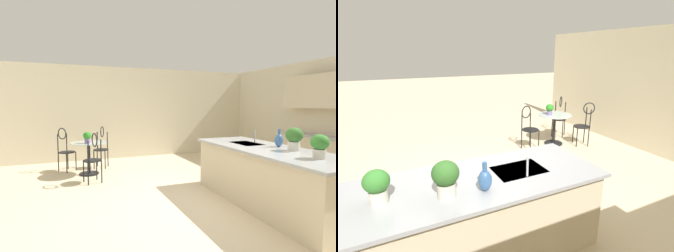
% 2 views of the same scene
% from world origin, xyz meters
% --- Properties ---
extents(ground_plane, '(40.00, 40.00, 0.00)m').
position_xyz_m(ground_plane, '(0.00, 0.00, 0.00)').
color(ground_plane, beige).
extents(wall_left_window, '(0.12, 7.80, 2.70)m').
position_xyz_m(wall_left_window, '(-4.26, 0.00, 1.35)').
color(wall_left_window, beige).
rests_on(wall_left_window, ground).
extents(kitchen_island, '(2.80, 1.06, 0.92)m').
position_xyz_m(kitchen_island, '(0.30, 0.85, 0.46)').
color(kitchen_island, beige).
rests_on(kitchen_island, ground).
extents(back_counter_run, '(2.44, 0.64, 1.52)m').
position_xyz_m(back_counter_run, '(-0.40, 3.21, 0.49)').
color(back_counter_run, beige).
rests_on(back_counter_run, ground).
extents(upper_cabinet_run, '(2.40, 0.36, 0.76)m').
position_xyz_m(upper_cabinet_run, '(-0.40, 3.18, 1.90)').
color(upper_cabinet_run, beige).
rests_on(upper_cabinet_run, back_counter_run).
extents(bistro_table, '(0.80, 0.80, 0.74)m').
position_xyz_m(bistro_table, '(-2.63, -1.67, 0.45)').
color(bistro_table, black).
rests_on(bistro_table, ground).
extents(chair_near_window, '(0.54, 0.54, 1.04)m').
position_xyz_m(chair_near_window, '(-3.17, -2.18, 0.57)').
color(chair_near_window, black).
rests_on(chair_near_window, ground).
extents(chair_by_island, '(0.52, 0.47, 1.04)m').
position_xyz_m(chair_by_island, '(-1.89, -1.64, 0.57)').
color(chair_by_island, black).
rests_on(chair_by_island, ground).
extents(chair_toward_desk, '(0.52, 0.50, 1.04)m').
position_xyz_m(chair_toward_desk, '(-3.24, -1.32, 0.57)').
color(chair_toward_desk, black).
rests_on(chair_toward_desk, ground).
extents(sink_faucet, '(0.02, 0.02, 0.22)m').
position_xyz_m(sink_faucet, '(-0.25, 1.03, 1.03)').
color(sink_faucet, '#B2B5BA').
rests_on(sink_faucet, kitchen_island).
extents(potted_plant_on_table, '(0.18, 0.18, 0.26)m').
position_xyz_m(potted_plant_on_table, '(-2.50, -1.71, 0.89)').
color(potted_plant_on_table, '#7A669E').
rests_on(potted_plant_on_table, bistro_table).
extents(potted_plant_counter_far, '(0.22, 0.22, 0.31)m').
position_xyz_m(potted_plant_counter_far, '(1.15, 0.89, 1.10)').
color(potted_plant_counter_far, beige).
rests_on(potted_plant_counter_far, kitchen_island).
extents(potted_plant_counter_near, '(0.25, 0.25, 0.35)m').
position_xyz_m(potted_plant_counter_near, '(0.60, 1.05, 1.12)').
color(potted_plant_counter_near, beige).
rests_on(potted_plant_counter_near, kitchen_island).
extents(vase_on_counter, '(0.13, 0.13, 0.29)m').
position_xyz_m(vase_on_counter, '(0.25, 1.10, 1.03)').
color(vase_on_counter, '#386099').
rests_on(vase_on_counter, kitchen_island).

